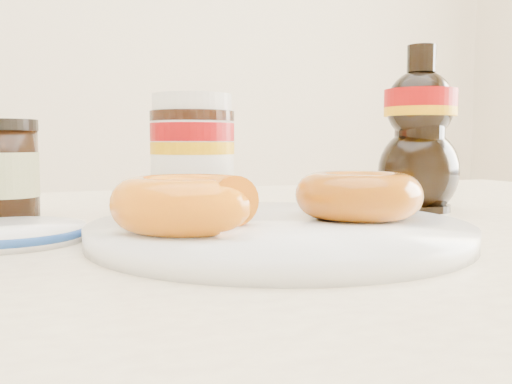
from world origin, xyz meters
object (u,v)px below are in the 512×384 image
object	(u,v)px
donut_whole	(358,195)
blue_rim_saucer	(8,233)
donut_bitten	(188,203)
dining_table	(247,313)
dark_jar	(7,171)
nutella_jar	(192,149)
plate	(279,231)
syrup_bottle	(420,129)

from	to	relation	value
donut_whole	blue_rim_saucer	world-z (taller)	donut_whole
donut_bitten	donut_whole	world-z (taller)	same
dining_table	blue_rim_saucer	xyz separation A→B (m)	(-0.21, -0.01, 0.09)
donut_whole	dark_jar	xyz separation A→B (m)	(-0.28, 0.22, 0.02)
nutella_jar	dark_jar	xyz separation A→B (m)	(-0.19, 0.02, -0.02)
plate	nutella_jar	bearing A→B (deg)	94.73
donut_whole	syrup_bottle	distance (m)	0.20
dining_table	syrup_bottle	world-z (taller)	syrup_bottle
dark_jar	blue_rim_saucer	world-z (taller)	dark_jar
donut_bitten	syrup_bottle	world-z (taller)	syrup_bottle
blue_rim_saucer	dark_jar	bearing A→B (deg)	91.96
blue_rim_saucer	syrup_bottle	bearing A→B (deg)	6.34
donut_whole	plate	bearing A→B (deg)	-178.50
donut_whole	dark_jar	size ratio (longest dim) A/B	1.05
donut_bitten	blue_rim_saucer	bearing A→B (deg)	141.85
dining_table	blue_rim_saucer	bearing A→B (deg)	-178.08
syrup_bottle	donut_whole	bearing A→B (deg)	-141.77
syrup_bottle	blue_rim_saucer	world-z (taller)	syrup_bottle
donut_whole	syrup_bottle	xyz separation A→B (m)	(0.15, 0.12, 0.06)
dining_table	nutella_jar	bearing A→B (deg)	99.49
plate	blue_rim_saucer	size ratio (longest dim) A/B	2.48
plate	donut_whole	xyz separation A→B (m)	(0.07, 0.00, 0.03)
dining_table	syrup_bottle	xyz separation A→B (m)	(0.22, 0.04, 0.18)
dining_table	plate	bearing A→B (deg)	-92.29
dining_table	blue_rim_saucer	world-z (taller)	blue_rim_saucer
dark_jar	blue_rim_saucer	size ratio (longest dim) A/B	0.83
donut_bitten	nutella_jar	size ratio (longest dim) A/B	0.85
nutella_jar	syrup_bottle	distance (m)	0.26
donut_bitten	syrup_bottle	distance (m)	0.34
donut_whole	dark_jar	world-z (taller)	dark_jar
plate	dining_table	bearing A→B (deg)	87.71
plate	donut_bitten	size ratio (longest dim) A/B	2.71
donut_bitten	dining_table	bearing A→B (deg)	46.21
nutella_jar	donut_whole	bearing A→B (deg)	-65.44
syrup_bottle	dark_jar	bearing A→B (deg)	167.44
syrup_bottle	donut_bitten	bearing A→B (deg)	-156.15
donut_bitten	nutella_jar	distance (m)	0.23
donut_whole	nutella_jar	distance (m)	0.22
donut_bitten	dark_jar	distance (m)	0.27
nutella_jar	blue_rim_saucer	size ratio (longest dim) A/B	1.08
dining_table	donut_whole	xyz separation A→B (m)	(0.07, -0.08, 0.12)
plate	nutella_jar	distance (m)	0.21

